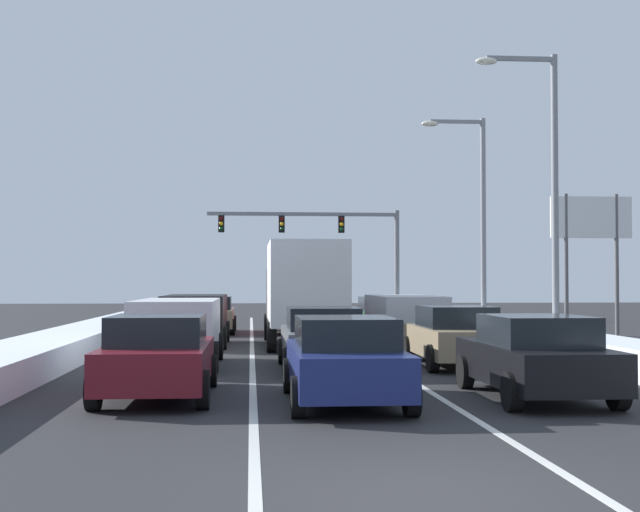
{
  "coord_description": "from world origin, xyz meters",
  "views": [
    {
      "loc": [
        -1.75,
        -8.58,
        2.12
      ],
      "look_at": [
        0.75,
        22.47,
        3.04
      ],
      "focal_mm": 48.58,
      "sensor_mm": 36.0,
      "label": 1
    }
  ],
  "objects_px": {
    "sedan_black_right_lane_nearest": "(535,357)",
    "sedan_maroon_left_lane_nearest": "(158,356)",
    "street_lamp_right_mid": "(475,205)",
    "suv_red_center_lane_fourth": "(291,308)",
    "street_lamp_right_near": "(545,175)",
    "sedan_tan_right_lane_second": "(455,336)",
    "suv_black_left_lane_third": "(195,315)",
    "sedan_green_right_lane_fourth": "(381,315)",
    "sedan_gray_center_lane_second": "(322,338)",
    "suv_white_left_lane_second": "(178,326)",
    "sedan_tan_left_lane_fourth": "(211,315)",
    "sedan_navy_center_lane_nearest": "(345,360)",
    "suv_silver_right_lane_third": "(405,316)",
    "roadside_sign_right": "(591,232)",
    "traffic_light_gantry": "(330,236)",
    "box_truck_center_lane_third": "(304,288)"
  },
  "relations": [
    {
      "from": "sedan_tan_right_lane_second",
      "to": "box_truck_center_lane_third",
      "type": "height_order",
      "value": "box_truck_center_lane_third"
    },
    {
      "from": "street_lamp_right_near",
      "to": "box_truck_center_lane_third",
      "type": "bearing_deg",
      "value": 168.13
    },
    {
      "from": "sedan_tan_left_lane_fourth",
      "to": "traffic_light_gantry",
      "type": "relative_size",
      "value": 0.41
    },
    {
      "from": "sedan_gray_center_lane_second",
      "to": "sedan_tan_left_lane_fourth",
      "type": "relative_size",
      "value": 1.0
    },
    {
      "from": "sedan_tan_right_lane_second",
      "to": "sedan_maroon_left_lane_nearest",
      "type": "height_order",
      "value": "same"
    },
    {
      "from": "sedan_tan_right_lane_second",
      "to": "traffic_light_gantry",
      "type": "height_order",
      "value": "traffic_light_gantry"
    },
    {
      "from": "street_lamp_right_near",
      "to": "roadside_sign_right",
      "type": "relative_size",
      "value": 1.7
    },
    {
      "from": "suv_silver_right_lane_third",
      "to": "street_lamp_right_near",
      "type": "bearing_deg",
      "value": -9.81
    },
    {
      "from": "sedan_black_right_lane_nearest",
      "to": "street_lamp_right_mid",
      "type": "height_order",
      "value": "street_lamp_right_mid"
    },
    {
      "from": "sedan_black_right_lane_nearest",
      "to": "traffic_light_gantry",
      "type": "relative_size",
      "value": 0.41
    },
    {
      "from": "sedan_tan_right_lane_second",
      "to": "street_lamp_right_near",
      "type": "height_order",
      "value": "street_lamp_right_near"
    },
    {
      "from": "sedan_maroon_left_lane_nearest",
      "to": "sedan_tan_left_lane_fourth",
      "type": "bearing_deg",
      "value": 89.81
    },
    {
      "from": "sedan_tan_right_lane_second",
      "to": "suv_black_left_lane_third",
      "type": "distance_m",
      "value": 10.19
    },
    {
      "from": "suv_silver_right_lane_third",
      "to": "roadside_sign_right",
      "type": "relative_size",
      "value": 0.89
    },
    {
      "from": "sedan_black_right_lane_nearest",
      "to": "sedan_tan_right_lane_second",
      "type": "distance_m",
      "value": 6.07
    },
    {
      "from": "suv_black_left_lane_third",
      "to": "street_lamp_right_near",
      "type": "height_order",
      "value": "street_lamp_right_near"
    },
    {
      "from": "suv_red_center_lane_fourth",
      "to": "street_lamp_right_near",
      "type": "height_order",
      "value": "street_lamp_right_near"
    },
    {
      "from": "suv_red_center_lane_fourth",
      "to": "street_lamp_right_near",
      "type": "bearing_deg",
      "value": -50.4
    },
    {
      "from": "sedan_gray_center_lane_second",
      "to": "suv_red_center_lane_fourth",
      "type": "bearing_deg",
      "value": 90.1
    },
    {
      "from": "sedan_maroon_left_lane_nearest",
      "to": "street_lamp_right_near",
      "type": "distance_m",
      "value": 16.08
    },
    {
      "from": "box_truck_center_lane_third",
      "to": "suv_black_left_lane_third",
      "type": "distance_m",
      "value": 3.72
    },
    {
      "from": "sedan_black_right_lane_nearest",
      "to": "sedan_maroon_left_lane_nearest",
      "type": "height_order",
      "value": "same"
    },
    {
      "from": "sedan_navy_center_lane_nearest",
      "to": "sedan_tan_right_lane_second",
      "type": "bearing_deg",
      "value": 61.6
    },
    {
      "from": "sedan_tan_left_lane_fourth",
      "to": "suv_silver_right_lane_third",
      "type": "bearing_deg",
      "value": -51.76
    },
    {
      "from": "street_lamp_right_near",
      "to": "street_lamp_right_mid",
      "type": "distance_m",
      "value": 8.07
    },
    {
      "from": "sedan_maroon_left_lane_nearest",
      "to": "sedan_tan_left_lane_fourth",
      "type": "relative_size",
      "value": 1.0
    },
    {
      "from": "sedan_black_right_lane_nearest",
      "to": "roadside_sign_right",
      "type": "bearing_deg",
      "value": 64.91
    },
    {
      "from": "suv_red_center_lane_fourth",
      "to": "traffic_light_gantry",
      "type": "height_order",
      "value": "traffic_light_gantry"
    },
    {
      "from": "street_lamp_right_near",
      "to": "sedan_maroon_left_lane_nearest",
      "type": "bearing_deg",
      "value": -135.75
    },
    {
      "from": "street_lamp_right_mid",
      "to": "street_lamp_right_near",
      "type": "bearing_deg",
      "value": -89.04
    },
    {
      "from": "sedan_black_right_lane_nearest",
      "to": "suv_black_left_lane_third",
      "type": "xyz_separation_m",
      "value": [
        -6.96,
        13.53,
        0.25
      ]
    },
    {
      "from": "suv_white_left_lane_second",
      "to": "street_lamp_right_near",
      "type": "height_order",
      "value": "street_lamp_right_near"
    },
    {
      "from": "suv_white_left_lane_second",
      "to": "street_lamp_right_near",
      "type": "xyz_separation_m",
      "value": [
        11.15,
        4.82,
        4.5
      ]
    },
    {
      "from": "sedan_gray_center_lane_second",
      "to": "sedan_navy_center_lane_nearest",
      "type": "bearing_deg",
      "value": -90.85
    },
    {
      "from": "suv_silver_right_lane_third",
      "to": "suv_white_left_lane_second",
      "type": "xyz_separation_m",
      "value": [
        -6.76,
        -5.58,
        0.0
      ]
    },
    {
      "from": "sedan_tan_right_lane_second",
      "to": "suv_silver_right_lane_third",
      "type": "bearing_deg",
      "value": 91.72
    },
    {
      "from": "suv_red_center_lane_fourth",
      "to": "sedan_green_right_lane_fourth",
      "type": "bearing_deg",
      "value": -24.45
    },
    {
      "from": "sedan_gray_center_lane_second",
      "to": "street_lamp_right_mid",
      "type": "bearing_deg",
      "value": 62.1
    },
    {
      "from": "suv_red_center_lane_fourth",
      "to": "sedan_maroon_left_lane_nearest",
      "type": "distance_m",
      "value": 20.24
    },
    {
      "from": "sedan_tan_left_lane_fourth",
      "to": "sedan_gray_center_lane_second",
      "type": "bearing_deg",
      "value": -77.59
    },
    {
      "from": "suv_silver_right_lane_third",
      "to": "suv_red_center_lane_fourth",
      "type": "bearing_deg",
      "value": 110.99
    },
    {
      "from": "suv_red_center_lane_fourth",
      "to": "sedan_tan_right_lane_second",
      "type": "bearing_deg",
      "value": -76.72
    },
    {
      "from": "sedan_gray_center_lane_second",
      "to": "sedan_tan_left_lane_fourth",
      "type": "bearing_deg",
      "value": 102.41
    },
    {
      "from": "sedan_gray_center_lane_second",
      "to": "suv_white_left_lane_second",
      "type": "height_order",
      "value": "suv_white_left_lane_second"
    },
    {
      "from": "box_truck_center_lane_third",
      "to": "sedan_gray_center_lane_second",
      "type": "bearing_deg",
      "value": -90.27
    },
    {
      "from": "sedan_gray_center_lane_second",
      "to": "box_truck_center_lane_third",
      "type": "relative_size",
      "value": 0.62
    },
    {
      "from": "suv_silver_right_lane_third",
      "to": "sedan_tan_left_lane_fourth",
      "type": "bearing_deg",
      "value": 128.24
    },
    {
      "from": "sedan_navy_center_lane_nearest",
      "to": "roadside_sign_right",
      "type": "xyz_separation_m",
      "value": [
        11.45,
        17.33,
        3.25
      ]
    },
    {
      "from": "sedan_tan_right_lane_second",
      "to": "sedan_gray_center_lane_second",
      "type": "xyz_separation_m",
      "value": [
        -3.41,
        -0.74,
        0.0
      ]
    },
    {
      "from": "street_lamp_right_near",
      "to": "suv_white_left_lane_second",
      "type": "bearing_deg",
      "value": -156.61
    }
  ]
}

